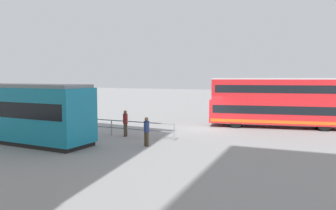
{
  "coord_description": "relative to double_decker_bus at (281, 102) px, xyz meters",
  "views": [
    {
      "loc": [
        -8.57,
        23.74,
        3.96
      ],
      "look_at": [
        1.97,
        2.52,
        1.96
      ],
      "focal_mm": 34.38,
      "sensor_mm": 36.0,
      "label": 1
    }
  ],
  "objects": [
    {
      "name": "ground_plane",
      "position": [
        5.27,
        3.02,
        -2.02
      ],
      "size": [
        160.0,
        160.0,
        0.0
      ],
      "primitive_type": "plane",
      "color": "gray"
    },
    {
      "name": "double_decker_bus",
      "position": [
        0.0,
        0.0,
        0.0
      ],
      "size": [
        11.33,
        4.75,
        3.94
      ],
      "color": "red",
      "rests_on": "ground"
    },
    {
      "name": "info_sign",
      "position": [
        15.36,
        8.14,
        -0.44
      ],
      "size": [
        0.97,
        0.16,
        2.31
      ],
      "color": "slate",
      "rests_on": "ground"
    },
    {
      "name": "pedestrian_crossing",
      "position": [
        5.99,
        10.85,
        -1.03
      ],
      "size": [
        0.41,
        0.41,
        1.71
      ],
      "color": "#4C3F2D",
      "rests_on": "ground"
    },
    {
      "name": "pedestrian_railing",
      "position": [
        9.96,
        8.84,
        -1.27
      ],
      "size": [
        9.5,
        0.37,
        1.08
      ],
      "color": "gray",
      "rests_on": "ground"
    },
    {
      "name": "pedestrian_near_railing",
      "position": [
        8.87,
        8.74,
        -0.98
      ],
      "size": [
        0.34,
        0.36,
        1.78
      ],
      "color": "#4C3F2D",
      "rests_on": "ground"
    }
  ]
}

